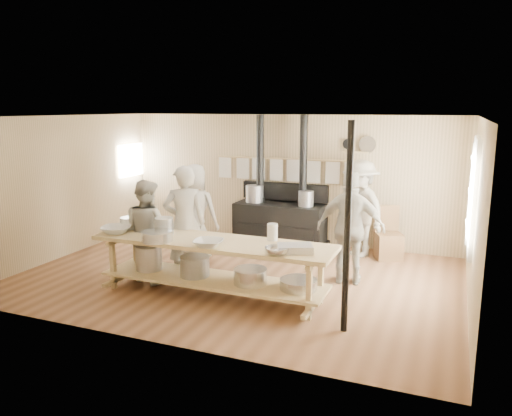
{
  "coord_description": "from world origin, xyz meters",
  "views": [
    {
      "loc": [
        3.2,
        -7.15,
        2.74
      ],
      "look_at": [
        0.24,
        0.2,
        1.14
      ],
      "focal_mm": 35.0,
      "sensor_mm": 36.0,
      "label": 1
    }
  ],
  "objects_px": {
    "cook_by_window": "(360,209)",
    "roasting_pan": "(295,248)",
    "prep_table": "(212,262)",
    "stove": "(280,220)",
    "cook_left": "(147,231)",
    "cook_far_left": "(185,223)",
    "cook_right": "(351,228)",
    "cook_center": "(194,213)",
    "chair": "(388,243)"
  },
  "relations": [
    {
      "from": "cook_center",
      "to": "chair",
      "type": "bearing_deg",
      "value": -165.8
    },
    {
      "from": "cook_right",
      "to": "cook_by_window",
      "type": "distance_m",
      "value": 1.56
    },
    {
      "from": "cook_left",
      "to": "cook_by_window",
      "type": "xyz_separation_m",
      "value": [
        2.89,
        2.61,
        0.09
      ]
    },
    {
      "from": "cook_center",
      "to": "cook_right",
      "type": "distance_m",
      "value": 2.86
    },
    {
      "from": "chair",
      "to": "cook_left",
      "type": "bearing_deg",
      "value": -164.78
    },
    {
      "from": "chair",
      "to": "roasting_pan",
      "type": "height_order",
      "value": "chair"
    },
    {
      "from": "chair",
      "to": "stove",
      "type": "bearing_deg",
      "value": 153.78
    },
    {
      "from": "prep_table",
      "to": "cook_right",
      "type": "distance_m",
      "value": 2.22
    },
    {
      "from": "stove",
      "to": "cook_by_window",
      "type": "distance_m",
      "value": 1.68
    },
    {
      "from": "roasting_pan",
      "to": "cook_far_left",
      "type": "bearing_deg",
      "value": 162.32
    },
    {
      "from": "cook_far_left",
      "to": "cook_right",
      "type": "relative_size",
      "value": 1.03
    },
    {
      "from": "stove",
      "to": "cook_far_left",
      "type": "xyz_separation_m",
      "value": [
        -0.74,
        -2.5,
        0.41
      ]
    },
    {
      "from": "cook_center",
      "to": "chair",
      "type": "distance_m",
      "value": 3.6
    },
    {
      "from": "prep_table",
      "to": "stove",
      "type": "bearing_deg",
      "value": 89.96
    },
    {
      "from": "cook_far_left",
      "to": "chair",
      "type": "distance_m",
      "value": 3.79
    },
    {
      "from": "cook_left",
      "to": "cook_right",
      "type": "xyz_separation_m",
      "value": [
        3.03,
        1.06,
        0.08
      ]
    },
    {
      "from": "stove",
      "to": "prep_table",
      "type": "xyz_separation_m",
      "value": [
        -0.0,
        -3.02,
        -0.0
      ]
    },
    {
      "from": "stove",
      "to": "cook_left",
      "type": "distance_m",
      "value": 3.07
    },
    {
      "from": "prep_table",
      "to": "roasting_pan",
      "type": "relative_size",
      "value": 7.82
    },
    {
      "from": "cook_right",
      "to": "chair",
      "type": "height_order",
      "value": "cook_right"
    },
    {
      "from": "cook_center",
      "to": "roasting_pan",
      "type": "distance_m",
      "value": 2.89
    },
    {
      "from": "stove",
      "to": "cook_by_window",
      "type": "bearing_deg",
      "value": -5.9
    },
    {
      "from": "stove",
      "to": "cook_left",
      "type": "relative_size",
      "value": 1.59
    },
    {
      "from": "cook_by_window",
      "to": "roasting_pan",
      "type": "distance_m",
      "value": 3.0
    },
    {
      "from": "stove",
      "to": "roasting_pan",
      "type": "height_order",
      "value": "stove"
    },
    {
      "from": "prep_table",
      "to": "cook_far_left",
      "type": "bearing_deg",
      "value": 145.04
    },
    {
      "from": "prep_table",
      "to": "cook_left",
      "type": "bearing_deg",
      "value": 169.34
    },
    {
      "from": "prep_table",
      "to": "cook_far_left",
      "type": "relative_size",
      "value": 1.94
    },
    {
      "from": "cook_far_left",
      "to": "stove",
      "type": "bearing_deg",
      "value": -138.84
    },
    {
      "from": "cook_by_window",
      "to": "cook_center",
      "type": "bearing_deg",
      "value": -113.6
    },
    {
      "from": "cook_center",
      "to": "roasting_pan",
      "type": "height_order",
      "value": "cook_center"
    },
    {
      "from": "stove",
      "to": "cook_by_window",
      "type": "relative_size",
      "value": 1.44
    },
    {
      "from": "cook_right",
      "to": "cook_by_window",
      "type": "height_order",
      "value": "cook_by_window"
    },
    {
      "from": "cook_far_left",
      "to": "chair",
      "type": "relative_size",
      "value": 1.92
    },
    {
      "from": "prep_table",
      "to": "chair",
      "type": "bearing_deg",
      "value": 52.94
    },
    {
      "from": "cook_right",
      "to": "cook_by_window",
      "type": "relative_size",
      "value": 0.99
    },
    {
      "from": "prep_table",
      "to": "cook_far_left",
      "type": "height_order",
      "value": "cook_far_left"
    },
    {
      "from": "cook_center",
      "to": "roasting_pan",
      "type": "relative_size",
      "value": 3.83
    },
    {
      "from": "cook_far_left",
      "to": "chair",
      "type": "xyz_separation_m",
      "value": [
        2.91,
        2.35,
        -0.64
      ]
    },
    {
      "from": "cook_by_window",
      "to": "chair",
      "type": "bearing_deg",
      "value": 41.38
    },
    {
      "from": "stove",
      "to": "roasting_pan",
      "type": "relative_size",
      "value": 5.65
    },
    {
      "from": "prep_table",
      "to": "cook_left",
      "type": "height_order",
      "value": "cook_left"
    },
    {
      "from": "prep_table",
      "to": "chair",
      "type": "height_order",
      "value": "chair"
    },
    {
      "from": "roasting_pan",
      "to": "cook_center",
      "type": "bearing_deg",
      "value": 146.27
    },
    {
      "from": "cook_far_left",
      "to": "prep_table",
      "type": "bearing_deg",
      "value": 112.78
    },
    {
      "from": "cook_left",
      "to": "cook_center",
      "type": "xyz_separation_m",
      "value": [
        0.17,
        1.23,
        0.06
      ]
    },
    {
      "from": "cook_far_left",
      "to": "cook_left",
      "type": "bearing_deg",
      "value": -3.86
    },
    {
      "from": "cook_by_window",
      "to": "stove",
      "type": "bearing_deg",
      "value": -146.43
    },
    {
      "from": "stove",
      "to": "prep_table",
      "type": "bearing_deg",
      "value": -90.04
    },
    {
      "from": "stove",
      "to": "cook_center",
      "type": "distance_m",
      "value": 1.93
    }
  ]
}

